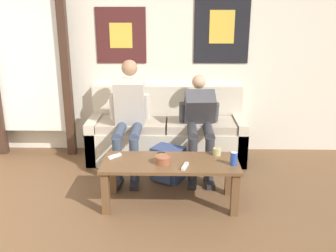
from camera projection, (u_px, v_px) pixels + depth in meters
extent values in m
cube|color=silver|center=(145.00, 53.00, 4.70)|extent=(10.00, 0.05, 2.55)
cube|color=#471E1E|center=(121.00, 36.00, 4.61)|extent=(0.62, 0.01, 0.68)
cube|color=gold|center=(121.00, 36.00, 4.60)|extent=(0.28, 0.01, 0.30)
cube|color=black|center=(222.00, 27.00, 4.56)|extent=(0.68, 0.01, 0.88)
cube|color=gold|center=(222.00, 27.00, 4.55)|extent=(0.30, 0.01, 0.40)
cube|color=#382319|center=(66.00, 76.00, 4.58)|extent=(0.10, 0.10, 2.05)
cube|color=silver|center=(30.00, 67.00, 4.58)|extent=(0.82, 0.02, 1.64)
cube|color=beige|center=(167.00, 119.00, 4.86)|extent=(1.91, 0.13, 0.88)
cube|color=beige|center=(167.00, 145.00, 4.62)|extent=(1.91, 0.54, 0.41)
cube|color=beige|center=(94.00, 140.00, 4.61)|extent=(0.12, 0.54, 0.53)
cube|color=beige|center=(239.00, 141.00, 4.58)|extent=(0.12, 0.54, 0.53)
cube|color=#B2A38E|center=(132.00, 125.00, 4.55)|extent=(0.81, 0.50, 0.10)
cube|color=#B2A38E|center=(201.00, 125.00, 4.53)|extent=(0.81, 0.50, 0.10)
cube|color=brown|center=(170.00, 163.00, 3.52)|extent=(1.28, 0.51, 0.03)
cube|color=brown|center=(113.00, 174.00, 3.79)|extent=(0.07, 0.07, 0.41)
cube|color=brown|center=(229.00, 175.00, 3.77)|extent=(0.07, 0.07, 0.41)
cube|color=brown|center=(106.00, 193.00, 3.40)|extent=(0.07, 0.07, 0.41)
cube|color=brown|center=(235.00, 195.00, 3.38)|extent=(0.07, 0.07, 0.41)
cylinder|color=#384256|center=(120.00, 132.00, 4.12)|extent=(0.11, 0.44, 0.11)
cylinder|color=#384256|center=(117.00, 160.00, 3.99)|extent=(0.10, 0.10, 0.48)
cube|color=#232328|center=(117.00, 184.00, 3.99)|extent=(0.11, 0.25, 0.05)
cylinder|color=#384256|center=(136.00, 132.00, 4.12)|extent=(0.11, 0.44, 0.11)
cylinder|color=#384256|center=(134.00, 160.00, 3.98)|extent=(0.10, 0.10, 0.48)
cube|color=#232328|center=(134.00, 184.00, 3.99)|extent=(0.11, 0.25, 0.05)
cube|color=beige|center=(130.00, 103.00, 4.30)|extent=(0.35, 0.32, 0.57)
sphere|color=#9E7556|center=(129.00, 68.00, 4.25)|extent=(0.18, 0.18, 0.18)
cylinder|color=beige|center=(113.00, 106.00, 4.31)|extent=(0.08, 0.11, 0.30)
cylinder|color=beige|center=(147.00, 107.00, 4.31)|extent=(0.08, 0.11, 0.30)
cylinder|color=#2D2D33|center=(192.00, 132.00, 4.12)|extent=(0.11, 0.41, 0.11)
cylinder|color=#2D2D33|center=(193.00, 159.00, 4.00)|extent=(0.10, 0.10, 0.48)
cube|color=#232328|center=(192.00, 183.00, 4.01)|extent=(0.11, 0.25, 0.05)
cylinder|color=#2D2D33|center=(209.00, 132.00, 4.12)|extent=(0.11, 0.41, 0.11)
cylinder|color=#2D2D33|center=(209.00, 160.00, 4.00)|extent=(0.10, 0.10, 0.48)
cube|color=#232328|center=(209.00, 183.00, 4.00)|extent=(0.11, 0.25, 0.05)
cube|color=#3F3F44|center=(199.00, 109.00, 4.37)|extent=(0.37, 0.43, 0.48)
sphere|color=tan|center=(199.00, 82.00, 4.45)|extent=(0.17, 0.17, 0.17)
cylinder|color=#3F3F44|center=(182.00, 112.00, 4.41)|extent=(0.08, 0.14, 0.25)
cylinder|color=#3F3F44|center=(215.00, 112.00, 4.40)|extent=(0.08, 0.14, 0.25)
cube|color=navy|center=(168.00, 164.00, 4.10)|extent=(0.40, 0.37, 0.37)
cube|color=navy|center=(163.00, 174.00, 4.03)|extent=(0.24, 0.18, 0.17)
cylinder|color=brown|center=(163.00, 160.00, 3.46)|extent=(0.14, 0.14, 0.07)
torus|color=brown|center=(163.00, 157.00, 3.45)|extent=(0.15, 0.15, 0.02)
cylinder|color=tan|center=(217.00, 152.00, 3.65)|extent=(0.08, 0.08, 0.07)
cylinder|color=black|center=(217.00, 148.00, 3.64)|extent=(0.00, 0.00, 0.01)
cylinder|color=#28479E|center=(234.00, 159.00, 3.42)|extent=(0.07, 0.07, 0.12)
cylinder|color=silver|center=(234.00, 152.00, 3.40)|extent=(0.06, 0.06, 0.00)
cube|color=white|center=(185.00, 166.00, 3.38)|extent=(0.07, 0.15, 0.02)
cylinder|color=#333842|center=(186.00, 163.00, 3.40)|extent=(0.01, 0.01, 0.00)
cube|color=white|center=(115.00, 156.00, 3.61)|extent=(0.12, 0.13, 0.02)
cylinder|color=#333842|center=(117.00, 154.00, 3.63)|extent=(0.01, 0.01, 0.00)
cube|color=black|center=(161.00, 155.00, 3.66)|extent=(0.08, 0.14, 0.01)
cube|color=black|center=(161.00, 154.00, 3.66)|extent=(0.07, 0.13, 0.00)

